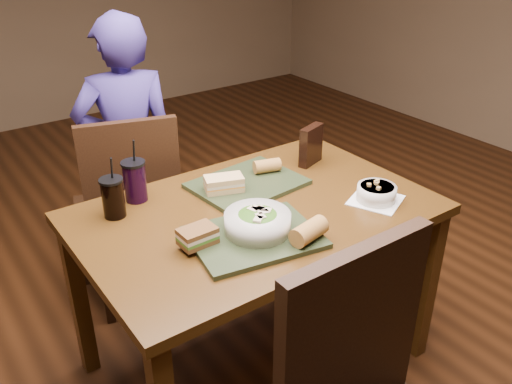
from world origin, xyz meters
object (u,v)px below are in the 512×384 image
(baguette_near, at_px, (309,231))
(cup_berry, at_px, (135,181))
(soup_bowl, at_px, (377,193))
(baguette_far, at_px, (267,166))
(chair_far, at_px, (127,203))
(tray_near, at_px, (254,237))
(diner, at_px, (129,153))
(dining_table, at_px, (256,229))
(salad_bowl, at_px, (258,221))
(sandwich_near, at_px, (197,236))
(sandwich_far, at_px, (224,184))
(chip_bag, at_px, (311,145))
(cup_cola, at_px, (113,197))
(tray_far, at_px, (247,184))

(baguette_near, xyz_separation_m, cup_berry, (-0.33, 0.62, 0.03))
(soup_bowl, xyz_separation_m, baguette_near, (-0.41, -0.08, 0.02))
(baguette_far, height_order, cup_berry, cup_berry)
(chair_far, distance_m, tray_near, 0.89)
(diner, relative_size, baguette_far, 12.26)
(dining_table, xyz_separation_m, soup_bowl, (0.41, -0.21, 0.12))
(tray_near, height_order, salad_bowl, salad_bowl)
(soup_bowl, bearing_deg, cup_berry, 143.95)
(dining_table, distance_m, sandwich_near, 0.35)
(tray_near, xyz_separation_m, sandwich_far, (0.09, 0.33, 0.04))
(chip_bag, bearing_deg, tray_near, -165.17)
(baguette_near, relative_size, cup_cola, 0.58)
(sandwich_near, height_order, baguette_near, baguette_near)
(chair_far, xyz_separation_m, salad_bowl, (0.14, -0.84, 0.27))
(tray_near, relative_size, cup_berry, 1.71)
(tray_far, bearing_deg, sandwich_near, -144.65)
(tray_far, xyz_separation_m, salad_bowl, (-0.18, -0.33, 0.05))
(baguette_far, xyz_separation_m, chip_bag, (0.23, -0.01, 0.04))
(sandwich_far, relative_size, cup_berry, 0.67)
(dining_table, bearing_deg, chip_bag, 24.09)
(sandwich_far, distance_m, cup_berry, 0.34)
(sandwich_near, height_order, baguette_far, sandwich_near)
(dining_table, bearing_deg, chair_far, 109.06)
(salad_bowl, distance_m, cup_berry, 0.53)
(sandwich_far, bearing_deg, cup_cola, 167.70)
(soup_bowl, relative_size, baguette_near, 1.79)
(baguette_far, bearing_deg, diner, 113.20)
(soup_bowl, distance_m, cup_berry, 0.92)
(dining_table, relative_size, soup_bowl, 5.44)
(tray_near, distance_m, salad_bowl, 0.06)
(tray_far, relative_size, sandwich_far, 2.54)
(dining_table, distance_m, soup_bowl, 0.48)
(salad_bowl, xyz_separation_m, baguette_near, (0.10, -0.14, -0.00))
(diner, relative_size, salad_bowl, 6.00)
(chip_bag, bearing_deg, sandwich_near, -176.33)
(tray_near, bearing_deg, baguette_near, -45.34)
(baguette_far, distance_m, cup_berry, 0.55)
(cup_cola, bearing_deg, tray_near, -53.06)
(salad_bowl, bearing_deg, baguette_far, 49.46)
(salad_bowl, distance_m, baguette_near, 0.18)
(dining_table, xyz_separation_m, baguette_near, (0.00, -0.30, 0.14))
(salad_bowl, height_order, soup_bowl, salad_bowl)
(sandwich_far, bearing_deg, soup_bowl, -40.58)
(diner, relative_size, cup_berry, 5.50)
(dining_table, bearing_deg, tray_far, 64.98)
(sandwich_far, xyz_separation_m, chip_bag, (0.46, 0.03, 0.04))
(cup_cola, xyz_separation_m, chip_bag, (0.87, -0.06, 0.01))
(sandwich_near, distance_m, cup_berry, 0.43)
(cup_cola, height_order, chip_bag, cup_cola)
(tray_near, distance_m, sandwich_near, 0.20)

